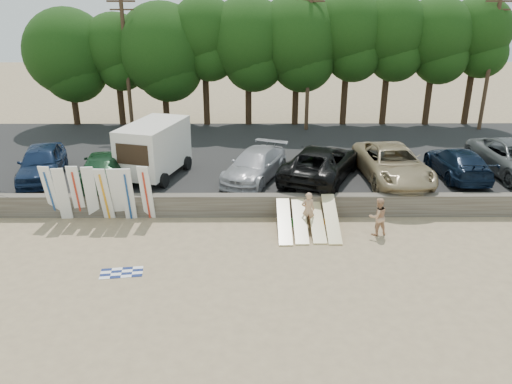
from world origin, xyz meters
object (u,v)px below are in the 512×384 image
car_2 (255,165)px  car_5 (458,163)px  car_4 (392,164)px  beachgoer_a (308,210)px  box_trailer (154,147)px  car_0 (42,163)px  cooler (296,222)px  car_3 (321,163)px  car_1 (106,167)px  beachgoer_b (378,217)px

car_2 → car_5: car_5 is taller
car_2 → car_4: car_4 is taller
car_5 → beachgoer_a: car_5 is taller
box_trailer → car_0: size_ratio=0.95×
car_5 → cooler: bearing=26.6°
car_3 → beachgoer_a: bearing=99.4°
car_5 → cooler: (-8.47, -4.35, -1.28)m
car_1 → car_5: 17.57m
car_1 → box_trailer: bearing=-165.7°
cooler → car_1: bearing=143.5°
car_2 → cooler: (1.79, -4.02, -1.27)m
car_2 → cooler: bearing=-43.7°
car_1 → car_4: 14.12m
car_0 → car_2: (10.62, -0.11, -0.11)m
box_trailer → car_3: 8.37m
car_3 → cooler: (-1.49, -4.02, -1.39)m
car_1 → cooler: (9.09, -3.61, -1.32)m
car_4 → car_0: bearing=175.5°
car_3 → box_trailer: bearing=20.0°
box_trailer → beachgoer_a: (7.31, -4.61, -1.45)m
car_5 → cooler: size_ratio=13.34×
car_3 → car_4: size_ratio=1.00×
car_2 → car_4: size_ratio=0.82×
car_4 → cooler: 6.47m
car_2 → car_5: 10.26m
car_3 → cooler: bearing=93.0°
cooler → box_trailer: bearing=131.7°
car_0 → beachgoer_b: size_ratio=3.07×
car_0 → car_5: car_0 is taller
car_5 → beachgoer_a: (-8.00, -4.44, -0.64)m
beachgoer_a → beachgoer_b: bearing=161.9°
car_3 → car_4: (3.54, -0.19, 0.00)m
box_trailer → car_4: bearing=13.0°
box_trailer → beachgoer_a: box_trailer is taller
car_5 → beachgoer_a: size_ratio=3.20×
car_1 → car_3: 10.59m
car_1 → beachgoer_a: (9.56, -3.70, -0.69)m
car_5 → beachgoer_b: size_ratio=3.12×
box_trailer → car_3: box_trailer is taller
car_3 → car_5: size_ratio=1.21×
box_trailer → car_1: bearing=-141.9°
car_0 → car_3: size_ratio=0.81×
car_0 → car_2: bearing=-13.5°
car_0 → car_3: (13.90, -0.11, 0.00)m
beachgoer_b → car_0: bearing=-32.7°
car_5 → car_4: bearing=7.9°
car_5 → beachgoer_a: bearing=28.4°
car_3 → car_0: bearing=22.9°
beachgoer_a → cooler: bearing=-14.5°
box_trailer → beachgoer_a: bearing=-16.0°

